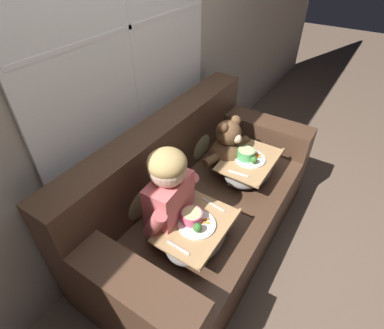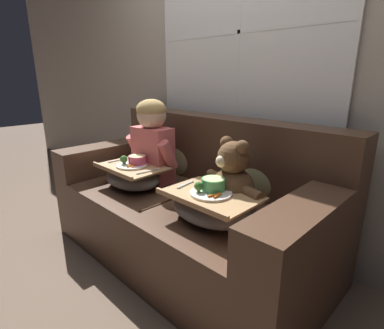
# 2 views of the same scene
# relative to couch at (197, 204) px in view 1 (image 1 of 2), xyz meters

# --- Properties ---
(ground_plane) EXTENTS (14.00, 14.00, 0.00)m
(ground_plane) POSITION_rel_couch_xyz_m (0.00, -0.07, -0.34)
(ground_plane) COLOR brown
(wall_back_with_window) EXTENTS (8.00, 0.08, 2.60)m
(wall_back_with_window) POSITION_rel_couch_xyz_m (0.00, 0.51, 0.97)
(wall_back_with_window) COLOR #A89E8E
(wall_back_with_window) RESTS_ON ground_plane
(couch) EXTENTS (1.88, 0.94, 0.93)m
(couch) POSITION_rel_couch_xyz_m (0.00, 0.00, 0.00)
(couch) COLOR #4C3323
(couch) RESTS_ON ground_plane
(throw_pillow_behind_child) EXTENTS (0.34, 0.17, 0.36)m
(throw_pillow_behind_child) POSITION_rel_couch_xyz_m (-0.36, 0.22, 0.28)
(throw_pillow_behind_child) COLOR #898456
(throw_pillow_behind_child) RESTS_ON couch
(throw_pillow_behind_teddy) EXTENTS (0.33, 0.16, 0.34)m
(throw_pillow_behind_teddy) POSITION_rel_couch_xyz_m (0.36, 0.22, 0.28)
(throw_pillow_behind_teddy) COLOR #898456
(throw_pillow_behind_teddy) RESTS_ON couch
(child_figure) EXTENTS (0.43, 0.21, 0.60)m
(child_figure) POSITION_rel_couch_xyz_m (-0.36, -0.03, 0.44)
(child_figure) COLOR #DB6666
(child_figure) RESTS_ON couch
(teddy_bear) EXTENTS (0.46, 0.33, 0.43)m
(teddy_bear) POSITION_rel_couch_xyz_m (0.36, -0.04, 0.30)
(teddy_bear) COLOR brown
(teddy_bear) RESTS_ON couch
(lap_tray_child) EXTENTS (0.47, 0.33, 0.23)m
(lap_tray_child) POSITION_rel_couch_xyz_m (-0.36, -0.22, 0.20)
(lap_tray_child) COLOR slate
(lap_tray_child) RESTS_ON child_figure
(lap_tray_teddy) EXTENTS (0.49, 0.35, 0.23)m
(lap_tray_teddy) POSITION_rel_couch_xyz_m (0.36, -0.22, 0.20)
(lap_tray_teddy) COLOR slate
(lap_tray_teddy) RESTS_ON teddy_bear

